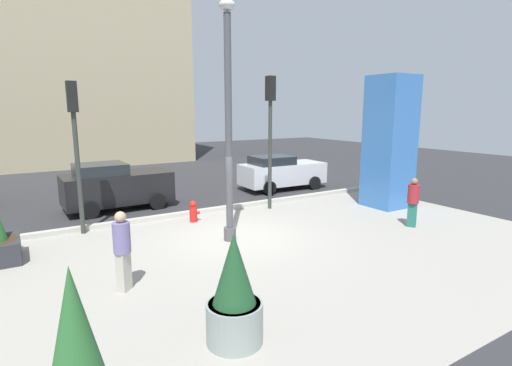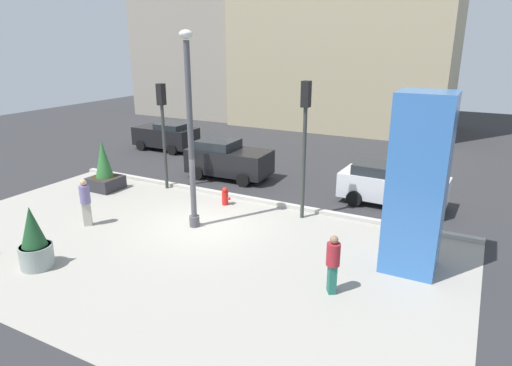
{
  "view_description": "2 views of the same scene",
  "coord_description": "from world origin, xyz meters",
  "px_view_note": "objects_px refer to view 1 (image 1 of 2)",
  "views": [
    {
      "loc": [
        -5.37,
        -9.98,
        3.79
      ],
      "look_at": [
        1.39,
        1.11,
        1.37
      ],
      "focal_mm": 27.31,
      "sensor_mm": 36.0,
      "label": 1
    },
    {
      "loc": [
        8.51,
        -12.09,
        6.37
      ],
      "look_at": [
        1.42,
        1.34,
        1.47
      ],
      "focal_mm": 31.08,
      "sensor_mm": 36.0,
      "label": 2
    }
  ],
  "objects_px": {
    "traffic_light_corner": "(75,133)",
    "pedestrian_crossing": "(413,200)",
    "art_pillar_blue": "(389,143)",
    "pedestrian_on_sidewalk": "(122,247)",
    "lamp_post": "(229,130)",
    "potted_plant_by_pillar": "(234,296)",
    "car_intersection": "(281,172)",
    "traffic_light_far_side": "(270,122)",
    "car_passing_lane": "(116,186)",
    "fire_hydrant": "(193,212)"
  },
  "relations": [
    {
      "from": "potted_plant_by_pillar",
      "to": "traffic_light_far_side",
      "type": "distance_m",
      "value": 9.36
    },
    {
      "from": "potted_plant_by_pillar",
      "to": "pedestrian_on_sidewalk",
      "type": "relative_size",
      "value": 1.09
    },
    {
      "from": "art_pillar_blue",
      "to": "car_intersection",
      "type": "bearing_deg",
      "value": 107.66
    },
    {
      "from": "art_pillar_blue",
      "to": "pedestrian_on_sidewalk",
      "type": "distance_m",
      "value": 11.09
    },
    {
      "from": "art_pillar_blue",
      "to": "fire_hydrant",
      "type": "xyz_separation_m",
      "value": [
        -7.49,
        1.91,
        -2.19
      ]
    },
    {
      "from": "lamp_post",
      "to": "pedestrian_crossing",
      "type": "xyz_separation_m",
      "value": [
        5.76,
        -1.92,
        -2.35
      ]
    },
    {
      "from": "traffic_light_corner",
      "to": "car_passing_lane",
      "type": "distance_m",
      "value": 3.82
    },
    {
      "from": "traffic_light_corner",
      "to": "fire_hydrant",
      "type": "bearing_deg",
      "value": -9.78
    },
    {
      "from": "car_intersection",
      "to": "pedestrian_on_sidewalk",
      "type": "bearing_deg",
      "value": -141.62
    },
    {
      "from": "potted_plant_by_pillar",
      "to": "lamp_post",
      "type": "bearing_deg",
      "value": 63.25
    },
    {
      "from": "lamp_post",
      "to": "art_pillar_blue",
      "type": "relative_size",
      "value": 1.31
    },
    {
      "from": "potted_plant_by_pillar",
      "to": "car_passing_lane",
      "type": "distance_m",
      "value": 10.29
    },
    {
      "from": "car_passing_lane",
      "to": "pedestrian_on_sidewalk",
      "type": "bearing_deg",
      "value": -100.82
    },
    {
      "from": "fire_hydrant",
      "to": "pedestrian_crossing",
      "type": "distance_m",
      "value": 7.34
    },
    {
      "from": "potted_plant_by_pillar",
      "to": "traffic_light_corner",
      "type": "xyz_separation_m",
      "value": [
        -1.29,
        7.59,
        2.3
      ]
    },
    {
      "from": "art_pillar_blue",
      "to": "potted_plant_by_pillar",
      "type": "xyz_separation_m",
      "value": [
        -9.64,
        -5.09,
        -1.74
      ]
    },
    {
      "from": "traffic_light_far_side",
      "to": "traffic_light_corner",
      "type": "relative_size",
      "value": 1.09
    },
    {
      "from": "pedestrian_on_sidewalk",
      "to": "pedestrian_crossing",
      "type": "bearing_deg",
      "value": -1.19
    },
    {
      "from": "fire_hydrant",
      "to": "pedestrian_crossing",
      "type": "bearing_deg",
      "value": -35.9
    },
    {
      "from": "art_pillar_blue",
      "to": "car_passing_lane",
      "type": "relative_size",
      "value": 1.27
    },
    {
      "from": "lamp_post",
      "to": "art_pillar_blue",
      "type": "distance_m",
      "value": 7.37
    },
    {
      "from": "art_pillar_blue",
      "to": "potted_plant_by_pillar",
      "type": "bearing_deg",
      "value": -152.18
    },
    {
      "from": "lamp_post",
      "to": "traffic_light_corner",
      "type": "xyz_separation_m",
      "value": [
        -3.62,
        2.97,
        -0.15
      ]
    },
    {
      "from": "pedestrian_crossing",
      "to": "art_pillar_blue",
      "type": "bearing_deg",
      "value": 56.86
    },
    {
      "from": "traffic_light_corner",
      "to": "pedestrian_on_sidewalk",
      "type": "xyz_separation_m",
      "value": [
        0.18,
        -4.7,
        -2.14
      ]
    },
    {
      "from": "traffic_light_far_side",
      "to": "car_intersection",
      "type": "relative_size",
      "value": 1.21
    },
    {
      "from": "potted_plant_by_pillar",
      "to": "car_intersection",
      "type": "xyz_separation_m",
      "value": [
        8.04,
        10.14,
        0.02
      ]
    },
    {
      "from": "lamp_post",
      "to": "pedestrian_on_sidewalk",
      "type": "relative_size",
      "value": 3.84
    },
    {
      "from": "potted_plant_by_pillar",
      "to": "fire_hydrant",
      "type": "distance_m",
      "value": 7.33
    },
    {
      "from": "art_pillar_blue",
      "to": "pedestrian_on_sidewalk",
      "type": "height_order",
      "value": "art_pillar_blue"
    },
    {
      "from": "car_passing_lane",
      "to": "pedestrian_on_sidewalk",
      "type": "relative_size",
      "value": 2.31
    },
    {
      "from": "lamp_post",
      "to": "car_passing_lane",
      "type": "distance_m",
      "value": 6.46
    },
    {
      "from": "fire_hydrant",
      "to": "traffic_light_corner",
      "type": "relative_size",
      "value": 0.16
    },
    {
      "from": "potted_plant_by_pillar",
      "to": "pedestrian_on_sidewalk",
      "type": "height_order",
      "value": "potted_plant_by_pillar"
    },
    {
      "from": "art_pillar_blue",
      "to": "pedestrian_crossing",
      "type": "xyz_separation_m",
      "value": [
        -1.56,
        -2.39,
        -1.65
      ]
    },
    {
      "from": "lamp_post",
      "to": "potted_plant_by_pillar",
      "type": "relative_size",
      "value": 3.53
    },
    {
      "from": "lamp_post",
      "to": "car_passing_lane",
      "type": "xyz_separation_m",
      "value": [
        -2.03,
        5.66,
        -2.35
      ]
    },
    {
      "from": "potted_plant_by_pillar",
      "to": "art_pillar_blue",
      "type": "bearing_deg",
      "value": 27.82
    },
    {
      "from": "lamp_post",
      "to": "potted_plant_by_pillar",
      "type": "bearing_deg",
      "value": -116.75
    },
    {
      "from": "fire_hydrant",
      "to": "traffic_light_corner",
      "type": "height_order",
      "value": "traffic_light_corner"
    },
    {
      "from": "traffic_light_corner",
      "to": "pedestrian_crossing",
      "type": "bearing_deg",
      "value": -27.53
    },
    {
      "from": "art_pillar_blue",
      "to": "lamp_post",
      "type": "bearing_deg",
      "value": -176.32
    },
    {
      "from": "fire_hydrant",
      "to": "car_intersection",
      "type": "relative_size",
      "value": 0.18
    },
    {
      "from": "pedestrian_crossing",
      "to": "car_intersection",
      "type": "bearing_deg",
      "value": 90.38
    },
    {
      "from": "car_passing_lane",
      "to": "pedestrian_crossing",
      "type": "relative_size",
      "value": 2.46
    },
    {
      "from": "art_pillar_blue",
      "to": "potted_plant_by_pillar",
      "type": "height_order",
      "value": "art_pillar_blue"
    },
    {
      "from": "art_pillar_blue",
      "to": "traffic_light_corner",
      "type": "height_order",
      "value": "art_pillar_blue"
    },
    {
      "from": "traffic_light_corner",
      "to": "car_intersection",
      "type": "distance_m",
      "value": 9.94
    },
    {
      "from": "pedestrian_crossing",
      "to": "lamp_post",
      "type": "bearing_deg",
      "value": 161.59
    },
    {
      "from": "art_pillar_blue",
      "to": "car_intersection",
      "type": "height_order",
      "value": "art_pillar_blue"
    }
  ]
}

